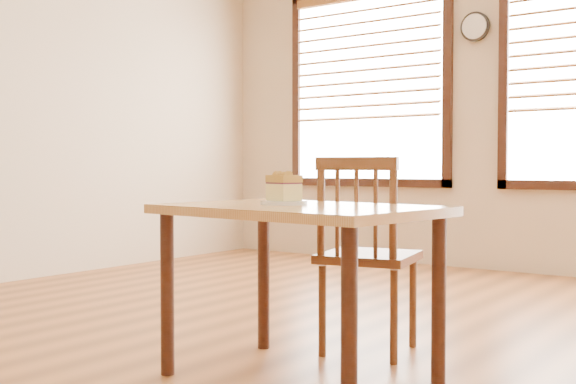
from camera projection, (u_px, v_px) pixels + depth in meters
The scene contains 6 objects.
window_left at pixel (367, 75), 7.03m from camera, with size 1.76×0.10×1.96m.
wall_clock at pixel (475, 27), 6.36m from camera, with size 0.26×0.05×0.26m.
cafe_table_main at pixel (299, 230), 3.05m from camera, with size 1.20×0.86×0.75m.
cafe_chair_main at pixel (366, 254), 3.51m from camera, with size 0.52×0.52×0.97m.
plate at pixel (284, 203), 3.12m from camera, with size 0.20×0.20×0.02m.
cake_slice at pixel (284, 187), 3.12m from camera, with size 0.16×0.14×0.13m.
Camera 1 is at (1.65, -2.19, 0.91)m, focal length 45.00 mm.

